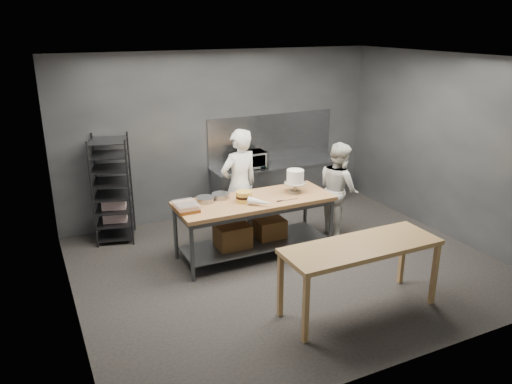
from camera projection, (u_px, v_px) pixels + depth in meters
ground at (287, 265)px, 7.46m from camera, size 6.00×6.00×0.00m
back_wall at (223, 134)px, 9.10m from camera, size 6.00×0.04×3.00m
work_table at (252, 221)px, 7.63m from camera, size 2.40×0.90×0.92m
near_counter at (361, 251)px, 6.07m from camera, size 2.00×0.70×0.90m
back_counter at (278, 186)px, 9.58m from camera, size 2.60×0.60×0.90m
splashback_panel at (272, 137)px, 9.54m from camera, size 2.60×0.02×0.90m
speed_rack at (113, 190)px, 8.11m from camera, size 0.75×0.78×1.75m
chef_behind at (239, 186)px, 8.07m from camera, size 0.75×0.57×1.87m
chef_right at (339, 189)px, 8.32m from camera, size 0.68×0.83×1.60m
microwave at (251, 160)px, 9.15m from camera, size 0.54×0.37×0.30m
frosted_cake_stand at (295, 178)px, 7.75m from camera, size 0.34×0.34×0.36m
layer_cake at (244, 196)px, 7.39m from camera, size 0.24×0.24×0.16m
cake_pans at (213, 198)px, 7.46m from camera, size 0.54×0.33×0.07m
piping_bag at (261, 202)px, 7.22m from camera, size 0.34×0.36×0.12m
offset_spatula at (285, 200)px, 7.45m from camera, size 0.36×0.02×0.02m
pastry_clamshells at (186, 207)px, 7.06m from camera, size 0.31×0.40×0.11m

